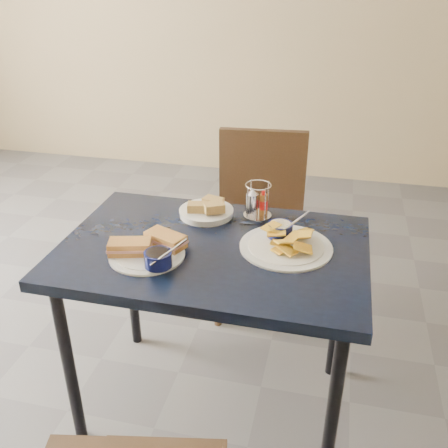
% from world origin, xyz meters
% --- Properties ---
extents(ground, '(6.00, 6.00, 0.00)m').
position_xyz_m(ground, '(0.00, 0.00, 0.00)').
color(ground, '#505055').
rests_on(ground, ground).
extents(dining_table, '(1.07, 0.71, 0.75)m').
position_xyz_m(dining_table, '(0.20, -0.12, 0.67)').
color(dining_table, black).
rests_on(dining_table, ground).
extents(chair_far, '(0.47, 0.45, 0.92)m').
position_xyz_m(chair_far, '(0.25, 0.63, 0.53)').
color(chair_far, '#301E10').
rests_on(chair_far, ground).
extents(sandwich_plate, '(0.30, 0.26, 0.12)m').
position_xyz_m(sandwich_plate, '(0.01, -0.24, 0.78)').
color(sandwich_plate, white).
rests_on(sandwich_plate, dining_table).
extents(plantain_plate, '(0.32, 0.32, 0.12)m').
position_xyz_m(plantain_plate, '(0.44, -0.06, 0.77)').
color(plantain_plate, white).
rests_on(plantain_plate, dining_table).
extents(bread_basket, '(0.21, 0.21, 0.07)m').
position_xyz_m(bread_basket, '(0.12, 0.10, 0.77)').
color(bread_basket, white).
rests_on(bread_basket, dining_table).
extents(condiment_caddy, '(0.11, 0.11, 0.14)m').
position_xyz_m(condiment_caddy, '(0.31, 0.15, 0.81)').
color(condiment_caddy, silver).
rests_on(condiment_caddy, dining_table).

